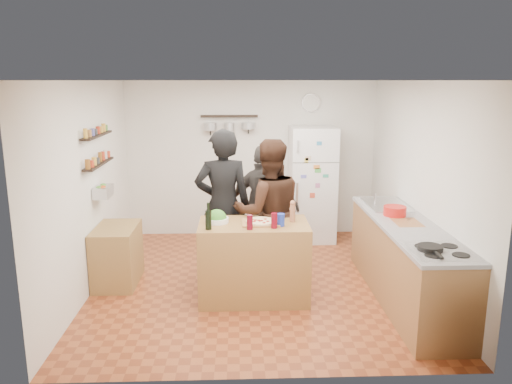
{
  "coord_description": "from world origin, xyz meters",
  "views": [
    {
      "loc": [
        -0.23,
        -5.92,
        2.5
      ],
      "look_at": [
        0.0,
        0.1,
        1.15
      ],
      "focal_mm": 35.0,
      "sensor_mm": 36.0,
      "label": 1
    }
  ],
  "objects_px": {
    "prep_island": "(254,261)",
    "salad_bowl": "(217,220)",
    "red_bowl": "(395,211)",
    "salt_canister": "(281,220)",
    "wine_bottle": "(208,220)",
    "pepper_mill": "(293,213)",
    "person_left": "(223,206)",
    "person_back": "(264,207)",
    "skillet": "(430,248)",
    "person_center": "(269,212)",
    "fridge": "(312,184)",
    "wall_clock": "(311,103)",
    "side_table": "(117,255)",
    "counter_run": "(405,262)"
  },
  "relations": [
    {
      "from": "prep_island",
      "to": "salad_bowl",
      "type": "distance_m",
      "value": 0.64
    },
    {
      "from": "red_bowl",
      "to": "salt_canister",
      "type": "bearing_deg",
      "value": -165.73
    },
    {
      "from": "salad_bowl",
      "to": "wine_bottle",
      "type": "height_order",
      "value": "wine_bottle"
    },
    {
      "from": "pepper_mill",
      "to": "person_left",
      "type": "bearing_deg",
      "value": 145.21
    },
    {
      "from": "person_back",
      "to": "skillet",
      "type": "distance_m",
      "value": 2.55
    },
    {
      "from": "prep_island",
      "to": "person_left",
      "type": "bearing_deg",
      "value": 120.61
    },
    {
      "from": "pepper_mill",
      "to": "skillet",
      "type": "relative_size",
      "value": 0.84
    },
    {
      "from": "salad_bowl",
      "to": "person_center",
      "type": "bearing_deg",
      "value": 34.88
    },
    {
      "from": "pepper_mill",
      "to": "fridge",
      "type": "height_order",
      "value": "fridge"
    },
    {
      "from": "wine_bottle",
      "to": "salt_canister",
      "type": "height_order",
      "value": "wine_bottle"
    },
    {
      "from": "pepper_mill",
      "to": "wall_clock",
      "type": "distance_m",
      "value": 2.79
    },
    {
      "from": "wall_clock",
      "to": "side_table",
      "type": "xyz_separation_m",
      "value": [
        -2.69,
        -2.03,
        -1.78
      ]
    },
    {
      "from": "wine_bottle",
      "to": "wall_clock",
      "type": "xyz_separation_m",
      "value": [
        1.5,
        2.76,
        1.14
      ]
    },
    {
      "from": "pepper_mill",
      "to": "wall_clock",
      "type": "relative_size",
      "value": 0.67
    },
    {
      "from": "salt_canister",
      "to": "side_table",
      "type": "height_order",
      "value": "salt_canister"
    },
    {
      "from": "pepper_mill",
      "to": "fridge",
      "type": "bearing_deg",
      "value": 75.73
    },
    {
      "from": "side_table",
      "to": "skillet",
      "type": "bearing_deg",
      "value": -24.55
    },
    {
      "from": "salad_bowl",
      "to": "salt_canister",
      "type": "xyz_separation_m",
      "value": [
        0.72,
        -0.17,
        0.04
      ]
    },
    {
      "from": "wine_bottle",
      "to": "wall_clock",
      "type": "height_order",
      "value": "wall_clock"
    },
    {
      "from": "person_left",
      "to": "red_bowl",
      "type": "relative_size",
      "value": 7.21
    },
    {
      "from": "salad_bowl",
      "to": "red_bowl",
      "type": "height_order",
      "value": "red_bowl"
    },
    {
      "from": "person_center",
      "to": "red_bowl",
      "type": "bearing_deg",
      "value": 163.91
    },
    {
      "from": "pepper_mill",
      "to": "salt_canister",
      "type": "distance_m",
      "value": 0.23
    },
    {
      "from": "pepper_mill",
      "to": "salt_canister",
      "type": "bearing_deg",
      "value": -131.42
    },
    {
      "from": "pepper_mill",
      "to": "wall_clock",
      "type": "height_order",
      "value": "wall_clock"
    },
    {
      "from": "person_center",
      "to": "counter_run",
      "type": "height_order",
      "value": "person_center"
    },
    {
      "from": "salt_canister",
      "to": "skillet",
      "type": "height_order",
      "value": "salt_canister"
    },
    {
      "from": "red_bowl",
      "to": "pepper_mill",
      "type": "bearing_deg",
      "value": -171.55
    },
    {
      "from": "prep_island",
      "to": "salt_canister",
      "type": "bearing_deg",
      "value": -21.8
    },
    {
      "from": "person_center",
      "to": "wall_clock",
      "type": "bearing_deg",
      "value": -117.74
    },
    {
      "from": "pepper_mill",
      "to": "salad_bowl",
      "type": "bearing_deg",
      "value": 180.0
    },
    {
      "from": "wine_bottle",
      "to": "red_bowl",
      "type": "bearing_deg",
      "value": 11.71
    },
    {
      "from": "person_center",
      "to": "side_table",
      "type": "distance_m",
      "value": 1.97
    },
    {
      "from": "counter_run",
      "to": "wall_clock",
      "type": "xyz_separation_m",
      "value": [
        -0.75,
        2.63,
        1.7
      ]
    },
    {
      "from": "wall_clock",
      "to": "person_left",
      "type": "bearing_deg",
      "value": -125.37
    },
    {
      "from": "prep_island",
      "to": "salad_bowl",
      "type": "xyz_separation_m",
      "value": [
        -0.42,
        0.05,
        0.48
      ]
    },
    {
      "from": "fridge",
      "to": "pepper_mill",
      "type": "bearing_deg",
      "value": -104.27
    },
    {
      "from": "person_center",
      "to": "red_bowl",
      "type": "relative_size",
      "value": 6.78
    },
    {
      "from": "pepper_mill",
      "to": "counter_run",
      "type": "height_order",
      "value": "pepper_mill"
    },
    {
      "from": "person_back",
      "to": "counter_run",
      "type": "relative_size",
      "value": 0.63
    },
    {
      "from": "fridge",
      "to": "person_left",
      "type": "bearing_deg",
      "value": -130.6
    },
    {
      "from": "person_back",
      "to": "salt_canister",
      "type": "bearing_deg",
      "value": 113.32
    },
    {
      "from": "person_left",
      "to": "red_bowl",
      "type": "bearing_deg",
      "value": 163.49
    },
    {
      "from": "pepper_mill",
      "to": "skillet",
      "type": "bearing_deg",
      "value": -41.7
    },
    {
      "from": "person_center",
      "to": "skillet",
      "type": "xyz_separation_m",
      "value": [
        1.44,
        -1.5,
        0.03
      ]
    },
    {
      "from": "wine_bottle",
      "to": "pepper_mill",
      "type": "distance_m",
      "value": 0.99
    },
    {
      "from": "wall_clock",
      "to": "side_table",
      "type": "relative_size",
      "value": 0.37
    },
    {
      "from": "person_center",
      "to": "fridge",
      "type": "distance_m",
      "value": 1.89
    },
    {
      "from": "prep_island",
      "to": "fridge",
      "type": "bearing_deg",
      "value": 65.65
    },
    {
      "from": "person_left",
      "to": "counter_run",
      "type": "distance_m",
      "value": 2.29
    }
  ]
}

